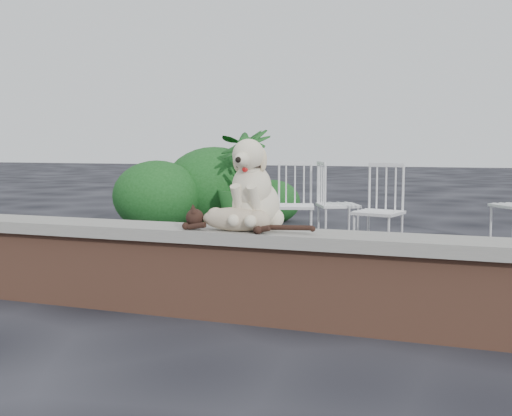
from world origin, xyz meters
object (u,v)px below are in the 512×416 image
(dog, at_px, (256,183))
(potted_plant_b, at_px, (245,181))
(potted_plant_a, at_px, (227,179))
(chair_b, at_px, (378,211))
(chair_e, at_px, (338,204))
(cat, at_px, (236,218))
(chair_a, at_px, (295,205))

(dog, xyz_separation_m, potted_plant_b, (-1.52, 3.81, -0.21))
(potted_plant_a, bearing_deg, chair_b, -41.69)
(dog, xyz_separation_m, chair_e, (-0.12, 3.06, -0.40))
(cat, height_order, chair_e, chair_e)
(chair_b, relative_size, potted_plant_b, 0.71)
(potted_plant_a, xyz_separation_m, potted_plant_b, (0.65, -0.93, 0.03))
(cat, distance_m, chair_b, 2.64)
(chair_e, distance_m, potted_plant_b, 1.60)
(potted_plant_a, relative_size, potted_plant_b, 0.95)
(dog, bearing_deg, cat, -115.37)
(cat, relative_size, potted_plant_b, 0.76)
(chair_b, height_order, potted_plant_b, potted_plant_b)
(chair_e, bearing_deg, chair_b, -165.49)
(chair_a, distance_m, chair_b, 1.02)
(potted_plant_b, bearing_deg, cat, -69.99)
(chair_e, height_order, chair_b, same)
(dog, relative_size, chair_b, 0.63)
(chair_a, xyz_separation_m, potted_plant_b, (-0.98, 1.04, 0.19))
(chair_b, height_order, potted_plant_a, potted_plant_a)
(chair_a, bearing_deg, chair_b, -34.60)
(potted_plant_b, bearing_deg, potted_plant_a, 124.71)
(dog, height_order, potted_plant_a, potted_plant_a)
(chair_a, xyz_separation_m, chair_b, (0.96, -0.34, 0.00))
(chair_a, bearing_deg, chair_e, 18.72)
(cat, xyz_separation_m, potted_plant_b, (-1.44, 3.96, -0.00))
(chair_b, xyz_separation_m, potted_plant_b, (-1.94, 1.37, 0.19))
(dog, bearing_deg, chair_b, 82.89)
(chair_a, bearing_deg, cat, -96.40)
(potted_plant_b, bearing_deg, chair_e, -28.27)
(potted_plant_b, bearing_deg, chair_b, -35.26)
(potted_plant_b, bearing_deg, chair_a, -46.72)
(potted_plant_a, bearing_deg, chair_e, -39.48)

